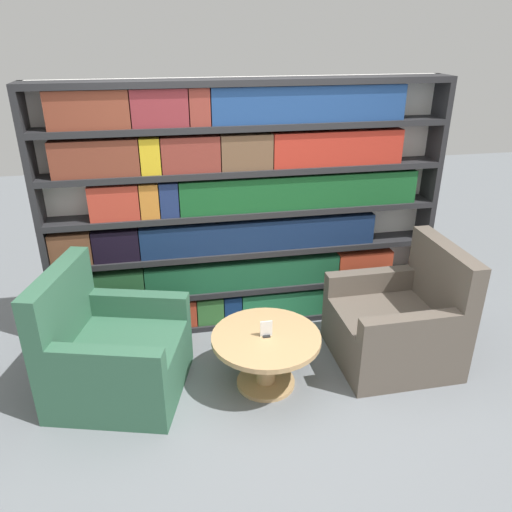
# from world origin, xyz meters

# --- Properties ---
(ground_plane) EXTENTS (14.00, 14.00, 0.00)m
(ground_plane) POSITION_xyz_m (0.00, 0.00, 0.00)
(ground_plane) COLOR slate
(bookshelf) EXTENTS (3.40, 0.30, 2.17)m
(bookshelf) POSITION_xyz_m (-0.04, 1.23, 1.09)
(bookshelf) COLOR silver
(bookshelf) RESTS_ON ground_plane
(armchair_left) EXTENTS (1.11, 1.08, 0.99)m
(armchair_left) POSITION_xyz_m (-1.16, 0.41, 0.32)
(armchair_left) COLOR #336047
(armchair_left) RESTS_ON ground_plane
(armchair_right) EXTENTS (0.92, 0.88, 0.99)m
(armchair_right) POSITION_xyz_m (1.11, 0.39, 0.32)
(armchair_right) COLOR brown
(armchair_right) RESTS_ON ground_plane
(coffee_table) EXTENTS (0.82, 0.82, 0.44)m
(coffee_table) POSITION_xyz_m (-0.03, 0.26, 0.32)
(coffee_table) COLOR tan
(coffee_table) RESTS_ON ground_plane
(table_sign) EXTENTS (0.09, 0.06, 0.13)m
(table_sign) POSITION_xyz_m (-0.03, 0.26, 0.49)
(table_sign) COLOR black
(table_sign) RESTS_ON coffee_table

